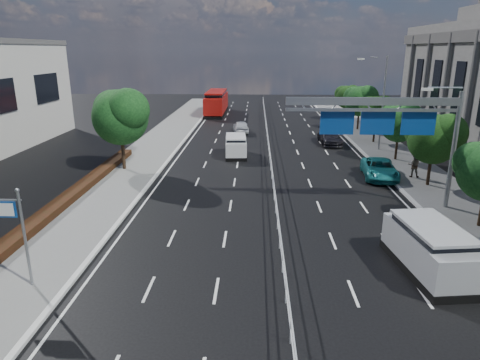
{
  "coord_description": "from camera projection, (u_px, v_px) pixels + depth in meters",
  "views": [
    {
      "loc": [
        -1.23,
        -15.43,
        9.5
      ],
      "look_at": [
        -2.11,
        7.75,
        2.4
      ],
      "focal_mm": 32.0,
      "sensor_mm": 36.0,
      "label": 1
    }
  ],
  "objects": [
    {
      "name": "far_tree_g",
      "position": [
        360.0,
        99.0,
        51.31
      ],
      "size": [
        3.96,
        3.69,
        5.45
      ],
      "color": "black",
      "rests_on": "ground"
    },
    {
      "name": "ground",
      "position": [
        284.0,
        292.0,
        17.48
      ],
      "size": [
        160.0,
        160.0,
        0.0
      ],
      "primitive_type": "plane",
      "color": "black",
      "rests_on": "ground"
    },
    {
      "name": "near_car_dark",
      "position": [
        217.0,
        103.0,
        72.83
      ],
      "size": [
        1.73,
        4.92,
        1.62
      ],
      "primitive_type": "imported",
      "rotation": [
        0.0,
        0.0,
        3.14
      ],
      "color": "black",
      "rests_on": "ground"
    },
    {
      "name": "far_tree_h",
      "position": [
        347.0,
        96.0,
        58.57
      ],
      "size": [
        3.41,
        3.18,
        4.91
      ],
      "color": "black",
      "rests_on": "ground"
    },
    {
      "name": "silver_minivan",
      "position": [
        430.0,
        249.0,
        18.84
      ],
      "size": [
        2.85,
        5.53,
        2.21
      ],
      "rotation": [
        0.0,
        0.0,
        0.12
      ],
      "color": "black",
      "rests_on": "ground"
    },
    {
      "name": "red_bus",
      "position": [
        216.0,
        102.0,
        65.32
      ],
      "size": [
        2.84,
        11.63,
        3.47
      ],
      "rotation": [
        0.0,
        0.0,
        -0.01
      ],
      "color": "black",
      "rests_on": "ground"
    },
    {
      "name": "parked_car_dark",
      "position": [
        330.0,
        137.0,
        44.71
      ],
      "size": [
        2.16,
        5.09,
        1.47
      ],
      "primitive_type": "imported",
      "rotation": [
        0.0,
        0.0,
        0.02
      ],
      "color": "black",
      "rests_on": "ground"
    },
    {
      "name": "far_tree_d",
      "position": [
        435.0,
        136.0,
        29.83
      ],
      "size": [
        3.85,
        3.59,
        5.34
      ],
      "color": "black",
      "rests_on": "ground"
    },
    {
      "name": "median_fence",
      "position": [
        269.0,
        153.0,
        38.83
      ],
      "size": [
        0.05,
        85.0,
        1.02
      ],
      "color": "silver",
      "rests_on": "ground"
    },
    {
      "name": "near_car_silver",
      "position": [
        241.0,
        127.0,
        50.8
      ],
      "size": [
        2.15,
        4.32,
        1.41
      ],
      "primitive_type": "imported",
      "rotation": [
        0.0,
        0.0,
        3.26
      ],
      "color": "silver",
      "rests_on": "ground"
    },
    {
      "name": "kerb_near",
      "position": [
        68.0,
        286.0,
        17.79
      ],
      "size": [
        0.25,
        140.0,
        0.15
      ],
      "primitive_type": "cube",
      "color": "silver",
      "rests_on": "ground"
    },
    {
      "name": "far_tree_f",
      "position": [
        377.0,
        110.0,
        44.22
      ],
      "size": [
        3.52,
        3.28,
        5.02
      ],
      "color": "black",
      "rests_on": "ground"
    },
    {
      "name": "overhead_gantry",
      "position": [
        391.0,
        118.0,
        25.2
      ],
      "size": [
        10.24,
        0.38,
        7.45
      ],
      "color": "gray",
      "rests_on": "ground"
    },
    {
      "name": "hedge_near",
      "position": [
        27.0,
        230.0,
        22.64
      ],
      "size": [
        1.0,
        36.0,
        0.44
      ],
      "primitive_type": "cube",
      "color": "black",
      "rests_on": "sidewalk_near"
    },
    {
      "name": "streetlight_far",
      "position": [
        380.0,
        97.0,
        40.42
      ],
      "size": [
        2.78,
        2.4,
        9.0
      ],
      "color": "gray",
      "rests_on": "ground"
    },
    {
      "name": "parked_car_teal",
      "position": [
        380.0,
        169.0,
        32.81
      ],
      "size": [
        2.92,
        5.4,
        1.44
      ],
      "primitive_type": "imported",
      "rotation": [
        0.0,
        0.0,
        -0.11
      ],
      "color": "#1A7579",
      "rests_on": "ground"
    },
    {
      "name": "toilet_sign",
      "position": [
        11.0,
        221.0,
        17.02
      ],
      "size": [
        1.62,
        0.18,
        4.34
      ],
      "color": "gray",
      "rests_on": "ground"
    },
    {
      "name": "pedestrian_b",
      "position": [
        414.0,
        165.0,
        32.52
      ],
      "size": [
        1.06,
        0.94,
        1.84
      ],
      "primitive_type": "imported",
      "rotation": [
        0.0,
        0.0,
        2.83
      ],
      "color": "gray",
      "rests_on": "sidewalk_far"
    },
    {
      "name": "white_minivan",
      "position": [
        236.0,
        146.0,
        39.56
      ],
      "size": [
        2.17,
        4.5,
        1.91
      ],
      "rotation": [
        0.0,
        0.0,
        0.06
      ],
      "color": "black",
      "rests_on": "ground"
    },
    {
      "name": "far_tree_e",
      "position": [
        400.0,
        121.0,
        37.03
      ],
      "size": [
        3.63,
        3.38,
        5.13
      ],
      "color": "black",
      "rests_on": "ground"
    },
    {
      "name": "sidewalk_near",
      "position": [
        9.0,
        285.0,
        17.88
      ],
      "size": [
        5.0,
        140.0,
        0.14
      ],
      "primitive_type": "cube",
      "color": "slate",
      "rests_on": "ground"
    },
    {
      "name": "near_tree_back",
      "position": [
        121.0,
        114.0,
        33.74
      ],
      "size": [
        4.84,
        4.51,
        6.69
      ],
      "color": "black",
      "rests_on": "ground"
    }
  ]
}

